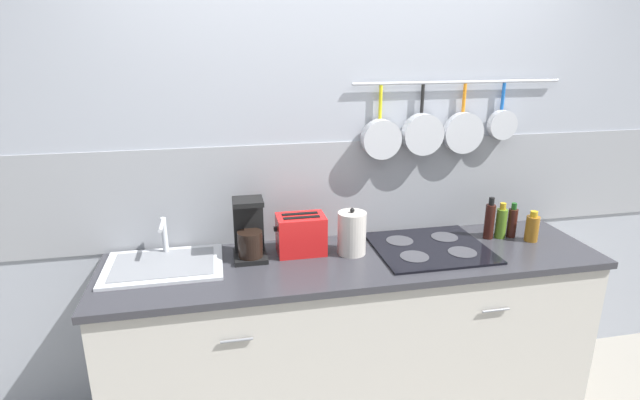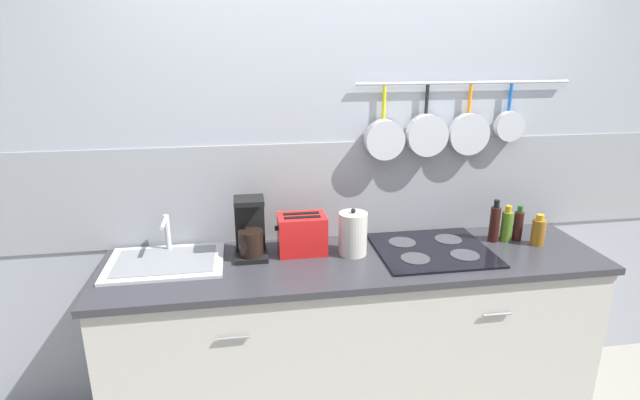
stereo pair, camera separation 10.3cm
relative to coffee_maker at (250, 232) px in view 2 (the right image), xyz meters
name	(u,v)px [view 2 (the right image)]	position (x,y,z in m)	size (l,w,h in m)	color
wall_back	(344,171)	(0.52, 0.22, 0.24)	(7.20, 0.15, 2.60)	#999EA8
cabinet_base	(354,342)	(0.51, -0.12, -0.60)	(2.44, 0.60, 0.88)	#B7B2A8
countertop	(356,262)	(0.51, -0.12, -0.14)	(2.48, 0.62, 0.03)	#2D2D33
sink_basin	(166,260)	(-0.41, -0.03, -0.11)	(0.55, 0.40, 0.20)	#B7BABF
coffee_maker	(250,232)	(0.00, 0.00, 0.00)	(0.16, 0.18, 0.30)	black
toaster	(302,234)	(0.26, 0.00, -0.03)	(0.26, 0.16, 0.20)	red
kettle	(353,234)	(0.51, -0.06, -0.02)	(0.14, 0.14, 0.24)	beige
cooktop	(432,250)	(0.92, -0.09, -0.12)	(0.57, 0.52, 0.01)	black
bottle_olive_oil	(495,223)	(1.29, -0.02, -0.02)	(0.05, 0.05, 0.23)	#33140F
bottle_cooking_wine	(507,225)	(1.36, -0.02, -0.04)	(0.06, 0.06, 0.20)	#4C721E
bottle_sesame_oil	(518,225)	(1.43, -0.02, -0.04)	(0.05, 0.05, 0.19)	#33140F
bottle_dish_soap	(538,231)	(1.50, -0.10, -0.05)	(0.07, 0.07, 0.17)	#8C5919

